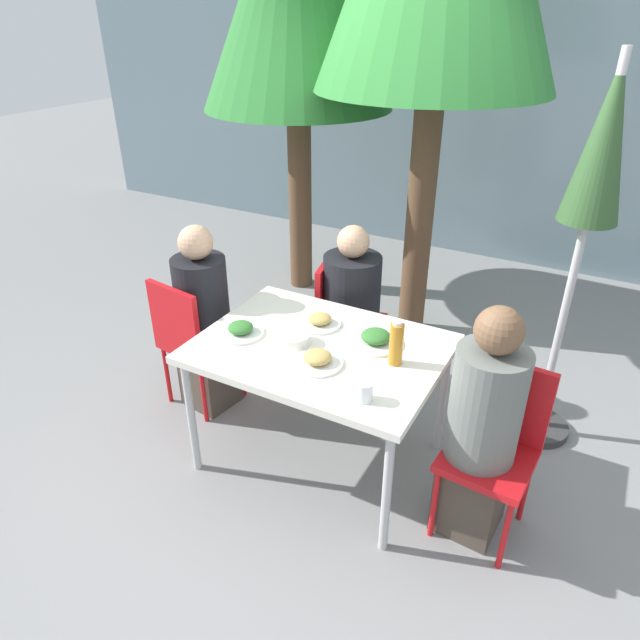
# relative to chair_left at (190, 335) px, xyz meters

# --- Properties ---
(ground_plane) EXTENTS (24.00, 24.00, 0.00)m
(ground_plane) POSITION_rel_chair_left_xyz_m (0.94, -0.06, -0.52)
(ground_plane) COLOR gray
(building_facade) EXTENTS (10.00, 0.20, 3.00)m
(building_facade) POSITION_rel_chair_left_xyz_m (0.94, 3.50, 0.98)
(building_facade) COLOR slate
(building_facade) RESTS_ON ground
(dining_table) EXTENTS (1.25, 0.93, 0.76)m
(dining_table) POSITION_rel_chair_left_xyz_m (0.94, -0.06, 0.18)
(dining_table) COLOR silver
(dining_table) RESTS_ON ground
(chair_left) EXTENTS (0.45, 0.45, 0.88)m
(chair_left) POSITION_rel_chair_left_xyz_m (0.00, 0.00, 0.00)
(chair_left) COLOR red
(chair_left) RESTS_ON ground
(person_left) EXTENTS (0.33, 0.33, 1.22)m
(person_left) POSITION_rel_chair_left_xyz_m (0.06, 0.07, 0.06)
(person_left) COLOR #473D33
(person_left) RESTS_ON ground
(chair_right) EXTENTS (0.43, 0.43, 0.88)m
(chair_right) POSITION_rel_chair_left_xyz_m (1.87, -0.05, 0.00)
(chair_right) COLOR red
(chair_right) RESTS_ON ground
(person_right) EXTENTS (0.33, 0.33, 1.23)m
(person_right) POSITION_rel_chair_left_xyz_m (1.82, -0.12, 0.06)
(person_right) COLOR #473D33
(person_right) RESTS_ON ground
(chair_far) EXTENTS (0.48, 0.48, 0.88)m
(chair_far) POSITION_rel_chair_left_xyz_m (0.69, 0.69, 0.00)
(chair_far) COLOR red
(chair_far) RESTS_ON ground
(person_far) EXTENTS (0.39, 0.39, 1.15)m
(person_far) POSITION_rel_chair_left_xyz_m (0.77, 0.66, 0.01)
(person_far) COLOR #473D33
(person_far) RESTS_ON ground
(closed_umbrella) EXTENTS (0.36, 0.36, 2.14)m
(closed_umbrella) POSITION_rel_chair_left_xyz_m (2.00, 0.79, 1.05)
(closed_umbrella) COLOR #333333
(closed_umbrella) RESTS_ON ground
(plate_0) EXTENTS (0.25, 0.25, 0.07)m
(plate_0) POSITION_rel_chair_left_xyz_m (1.01, -0.22, 0.26)
(plate_0) COLOR white
(plate_0) RESTS_ON dining_table
(plate_1) EXTENTS (0.24, 0.24, 0.07)m
(plate_1) POSITION_rel_chair_left_xyz_m (0.51, -0.16, 0.26)
(plate_1) COLOR white
(plate_1) RESTS_ON dining_table
(plate_2) EXTENTS (0.28, 0.28, 0.08)m
(plate_2) POSITION_rel_chair_left_xyz_m (1.18, 0.10, 0.26)
(plate_2) COLOR white
(plate_2) RESTS_ON dining_table
(plate_3) EXTENTS (0.23, 0.23, 0.07)m
(plate_3) POSITION_rel_chair_left_xyz_m (0.84, 0.13, 0.26)
(plate_3) COLOR white
(plate_3) RESTS_ON dining_table
(bottle) EXTENTS (0.07, 0.07, 0.24)m
(bottle) POSITION_rel_chair_left_xyz_m (1.34, -0.03, 0.35)
(bottle) COLOR #B7751E
(bottle) RESTS_ON dining_table
(drinking_cup) EXTENTS (0.08, 0.08, 0.09)m
(drinking_cup) POSITION_rel_chair_left_xyz_m (1.33, -0.37, 0.28)
(drinking_cup) COLOR white
(drinking_cup) RESTS_ON dining_table
(salad_bowl) EXTENTS (0.18, 0.18, 0.06)m
(salad_bowl) POSITION_rel_chair_left_xyz_m (0.81, -0.11, 0.27)
(salad_bowl) COLOR white
(salad_bowl) RESTS_ON dining_table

